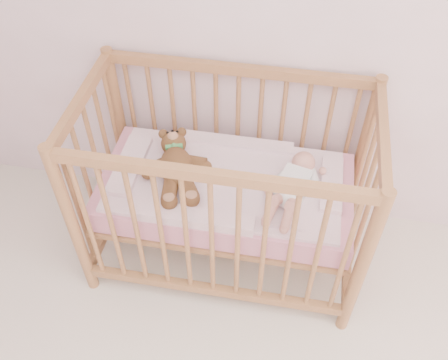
# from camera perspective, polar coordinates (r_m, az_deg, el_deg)

# --- Properties ---
(crib) EXTENTS (1.36, 0.76, 1.00)m
(crib) POSITION_cam_1_polar(r_m,az_deg,el_deg) (2.44, 0.21, -1.08)
(crib) COLOR #A57046
(crib) RESTS_ON floor
(mattress) EXTENTS (1.22, 0.62, 0.13)m
(mattress) POSITION_cam_1_polar(r_m,az_deg,el_deg) (2.46, 0.21, -1.32)
(mattress) COLOR pink
(mattress) RESTS_ON crib
(blanket) EXTENTS (1.10, 0.58, 0.06)m
(blanket) POSITION_cam_1_polar(r_m,az_deg,el_deg) (2.40, 0.21, -0.12)
(blanket) COLOR #EAA1B4
(blanket) RESTS_ON mattress
(baby) EXTENTS (0.35, 0.54, 0.12)m
(baby) POSITION_cam_1_polar(r_m,az_deg,el_deg) (2.31, 7.97, -0.25)
(baby) COLOR silver
(baby) RESTS_ON blanket
(teddy_bear) EXTENTS (0.49, 0.58, 0.14)m
(teddy_bear) POSITION_cam_1_polar(r_m,az_deg,el_deg) (2.36, -5.47, 1.68)
(teddy_bear) COLOR brown
(teddy_bear) RESTS_ON blanket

